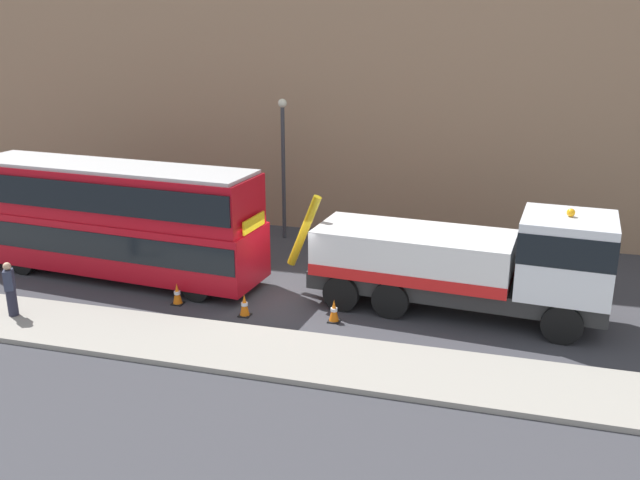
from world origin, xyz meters
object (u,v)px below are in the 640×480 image
at_px(traffic_cone_near_truck, 334,311).
at_px(recovery_tow_truck, 470,261).
at_px(street_lamp, 283,157).
at_px(pedestrian_onlooker, 10,290).
at_px(traffic_cone_near_bus, 177,294).
at_px(double_decker_bus, 113,216).
at_px(traffic_cone_midway, 244,306).

bearing_deg(traffic_cone_near_truck, recovery_tow_truck, 23.96).
xyz_separation_m(recovery_tow_truck, street_lamp, (-8.10, 6.08, 1.71)).
relative_size(recovery_tow_truck, traffic_cone_near_truck, 14.20).
bearing_deg(pedestrian_onlooker, traffic_cone_near_bus, 0.09).
xyz_separation_m(pedestrian_onlooker, street_lamp, (5.26, 10.34, 2.49)).
xyz_separation_m(recovery_tow_truck, traffic_cone_near_truck, (-3.86, -1.71, -1.42)).
relative_size(recovery_tow_truck, pedestrian_onlooker, 5.98).
relative_size(double_decker_bus, traffic_cone_midway, 15.53).
bearing_deg(traffic_cone_near_truck, pedestrian_onlooker, -164.99).
height_order(double_decker_bus, traffic_cone_near_bus, double_decker_bus).
bearing_deg(street_lamp, double_decker_bus, -125.42).
relative_size(double_decker_bus, traffic_cone_near_truck, 15.53).
bearing_deg(double_decker_bus, traffic_cone_near_bus, -23.91).
distance_m(traffic_cone_midway, street_lamp, 8.84).
bearing_deg(traffic_cone_near_bus, traffic_cone_near_truck, 0.68).
height_order(double_decker_bus, street_lamp, street_lamp).
distance_m(traffic_cone_midway, traffic_cone_near_truck, 2.80).
bearing_deg(traffic_cone_midway, traffic_cone_near_bus, 173.43).
bearing_deg(double_decker_bus, pedestrian_onlooker, -97.70).
height_order(pedestrian_onlooker, traffic_cone_near_bus, pedestrian_onlooker).
relative_size(traffic_cone_midway, traffic_cone_near_truck, 1.00).
distance_m(double_decker_bus, traffic_cone_midway, 6.41).
distance_m(recovery_tow_truck, traffic_cone_near_bus, 9.37).
bearing_deg(street_lamp, traffic_cone_near_truck, -61.48).
distance_m(pedestrian_onlooker, traffic_cone_near_truck, 9.85).
bearing_deg(double_decker_bus, traffic_cone_midway, -15.16).
bearing_deg(traffic_cone_near_bus, recovery_tow_truck, 11.06).
distance_m(double_decker_bus, traffic_cone_near_bus, 4.22).
xyz_separation_m(pedestrian_onlooker, traffic_cone_near_truck, (9.49, 2.54, -0.64)).
bearing_deg(traffic_cone_near_bus, traffic_cone_midway, -6.57).
xyz_separation_m(pedestrian_onlooker, traffic_cone_midway, (6.71, 2.20, -0.64)).
distance_m(recovery_tow_truck, traffic_cone_midway, 7.10).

